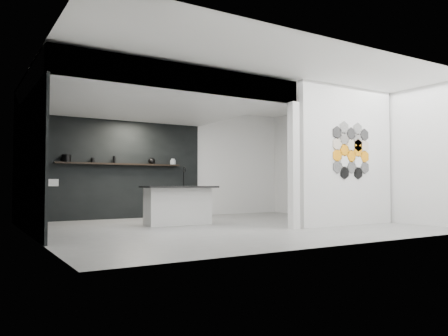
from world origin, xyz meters
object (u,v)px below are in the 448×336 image
(glass_vase, at_px, (173,162))
(bottle_dark, at_px, (114,160))
(glass_bowl, at_px, (173,162))
(partition_panel, at_px, (347,156))
(kitchen_island, at_px, (178,205))
(stockpot, at_px, (66,158))
(wall_basin, at_px, (43,183))
(utensil_cup, at_px, (93,160))
(kettle, at_px, (152,161))

(glass_vase, bearing_deg, bottle_dark, 180.00)
(glass_bowl, bearing_deg, partition_panel, -61.77)
(kitchen_island, relative_size, glass_vase, 10.52)
(stockpot, bearing_deg, wall_basin, -111.15)
(stockpot, height_order, glass_bowl, stockpot)
(stockpot, distance_m, utensil_cup, 0.58)
(utensil_cup, bearing_deg, bottle_dark, 0.00)
(glass_bowl, distance_m, glass_vase, 0.02)
(kitchen_island, distance_m, bottle_dark, 2.36)
(glass_vase, height_order, utensil_cup, glass_vase)
(partition_panel, relative_size, wall_basin, 4.67)
(partition_panel, relative_size, glass_vase, 19.48)
(glass_bowl, bearing_deg, stockpot, 180.00)
(partition_panel, distance_m, kitchen_island, 3.57)
(kettle, distance_m, bottle_dark, 0.94)
(utensil_cup, bearing_deg, glass_vase, 0.00)
(partition_panel, relative_size, kitchen_island, 1.85)
(stockpot, xyz_separation_m, utensil_cup, (0.58, 0.00, -0.02))
(glass_vase, distance_m, bottle_dark, 1.51)
(wall_basin, relative_size, glass_vase, 4.18)
(glass_bowl, bearing_deg, kettle, 180.00)
(stockpot, relative_size, glass_bowl, 1.33)
(wall_basin, relative_size, glass_bowl, 4.09)
(glass_bowl, bearing_deg, bottle_dark, 180.00)
(kettle, relative_size, utensil_cup, 1.57)
(kettle, relative_size, bottle_dark, 1.06)
(partition_panel, distance_m, bottle_dark, 5.27)
(partition_panel, distance_m, glass_vase, 4.39)
(partition_panel, xyz_separation_m, stockpot, (-4.67, 3.87, -0.00))
(bottle_dark, height_order, utensil_cup, bottle_dark)
(partition_panel, height_order, glass_bowl, partition_panel)
(partition_panel, bearing_deg, bottle_dark, 132.87)
(partition_panel, xyz_separation_m, bottle_dark, (-3.59, 3.87, 0.00))
(bottle_dark, bearing_deg, kitchen_island, -70.76)
(kitchen_island, bearing_deg, stockpot, 133.97)
(stockpot, height_order, kettle, stockpot)
(stockpot, relative_size, utensil_cup, 1.75)
(partition_panel, height_order, wall_basin, partition_panel)
(wall_basin, distance_m, glass_vase, 4.01)
(kitchen_island, bearing_deg, utensil_cup, 123.37)
(bottle_dark, bearing_deg, glass_bowl, 0.00)
(glass_bowl, bearing_deg, wall_basin, -148.65)
(wall_basin, distance_m, kitchen_island, 2.62)
(kettle, relative_size, glass_bowl, 1.19)
(wall_basin, height_order, glass_vase, glass_vase)
(kitchen_island, bearing_deg, wall_basin, -176.41)
(glass_vase, bearing_deg, utensil_cup, 180.00)
(kettle, bearing_deg, kitchen_island, -82.93)
(wall_basin, relative_size, kitchen_island, 0.40)
(glass_bowl, height_order, glass_vase, glass_vase)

